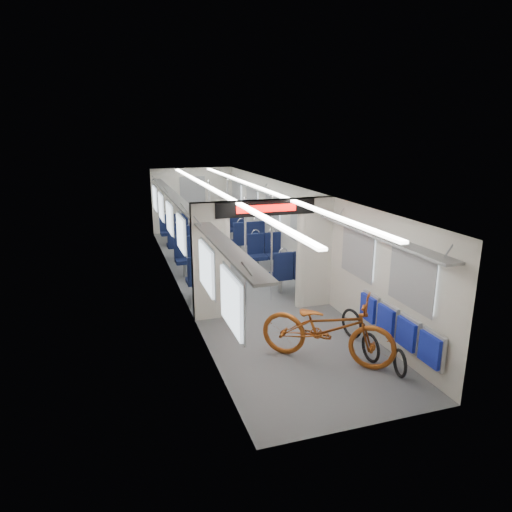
# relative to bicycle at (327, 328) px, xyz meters

# --- Properties ---
(carriage) EXTENTS (12.00, 12.02, 2.31)m
(carriage) POSITION_rel_bicycle_xyz_m (-0.27, 4.04, 0.93)
(carriage) COLOR #515456
(carriage) RESTS_ON ground
(bicycle) EXTENTS (2.16, 1.94, 1.14)m
(bicycle) POSITION_rel_bicycle_xyz_m (0.00, 0.00, 0.00)
(bicycle) COLOR #994816
(bicycle) RESTS_ON ground
(flip_bench) EXTENTS (0.12, 2.12, 0.53)m
(flip_bench) POSITION_rel_bicycle_xyz_m (1.08, -0.31, 0.01)
(flip_bench) COLOR gray
(flip_bench) RESTS_ON carriage
(bike_hoop_a) EXTENTS (0.13, 0.44, 0.44)m
(bike_hoop_a) POSITION_rel_bicycle_xyz_m (0.83, -0.79, -0.37)
(bike_hoop_a) COLOR black
(bike_hoop_a) RESTS_ON ground
(bike_hoop_b) EXTENTS (0.06, 0.49, 0.49)m
(bike_hoop_b) POSITION_rel_bicycle_xyz_m (0.66, -0.25, -0.35)
(bike_hoop_b) COLOR black
(bike_hoop_b) RESTS_ON ground
(bike_hoop_c) EXTENTS (0.14, 0.54, 0.54)m
(bike_hoop_c) POSITION_rel_bicycle_xyz_m (0.81, 0.63, -0.32)
(bike_hoop_c) COLOR black
(bike_hoop_c) RESTS_ON ground
(seat_bay_near_left) EXTENTS (0.92, 2.10, 1.11)m
(seat_bay_near_left) POSITION_rel_bicycle_xyz_m (-1.21, 4.27, -0.02)
(seat_bay_near_left) COLOR black
(seat_bay_near_left) RESTS_ON ground
(seat_bay_near_right) EXTENTS (0.91, 2.08, 1.10)m
(seat_bay_near_right) POSITION_rel_bicycle_xyz_m (0.66, 4.04, -0.02)
(seat_bay_near_right) COLOR black
(seat_bay_near_right) RESTS_ON ground
(seat_bay_far_left) EXTENTS (0.91, 2.07, 1.10)m
(seat_bay_far_left) POSITION_rel_bicycle_xyz_m (-1.21, 7.60, -0.02)
(seat_bay_far_left) COLOR black
(seat_bay_far_left) RESTS_ON ground
(seat_bay_far_right) EXTENTS (0.95, 2.24, 1.15)m
(seat_bay_far_right) POSITION_rel_bicycle_xyz_m (0.66, 7.48, -0.00)
(seat_bay_far_right) COLOR black
(seat_bay_far_right) RESTS_ON ground
(stanchion_near_left) EXTENTS (0.04, 0.04, 2.30)m
(stanchion_near_left) POSITION_rel_bicycle_xyz_m (-0.54, 2.74, 0.58)
(stanchion_near_left) COLOR silver
(stanchion_near_left) RESTS_ON ground
(stanchion_near_right) EXTENTS (0.04, 0.04, 2.30)m
(stanchion_near_right) POSITION_rel_bicycle_xyz_m (0.07, 2.81, 0.58)
(stanchion_near_right) COLOR silver
(stanchion_near_right) RESTS_ON ground
(stanchion_far_left) EXTENTS (0.04, 0.04, 2.30)m
(stanchion_far_left) POSITION_rel_bicycle_xyz_m (-0.56, 6.09, 0.58)
(stanchion_far_left) COLOR silver
(stanchion_far_left) RESTS_ON ground
(stanchion_far_right) EXTENTS (0.05, 0.05, 2.30)m
(stanchion_far_right) POSITION_rel_bicycle_xyz_m (0.01, 6.29, 0.58)
(stanchion_far_right) COLOR silver
(stanchion_far_right) RESTS_ON ground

